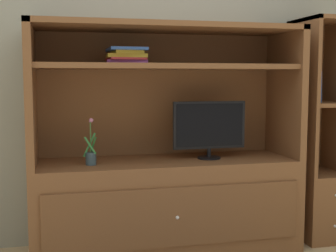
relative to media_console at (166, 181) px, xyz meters
The scene contains 7 objects.
painted_rear_wall 0.96m from the media_console, 90.00° to the left, with size 6.00×0.10×2.80m, color gray.
media_console is the anchor object (origin of this frame).
tv_monitor 0.50m from the media_console, ahead, with size 0.54×0.17×0.42m.
potted_plant 0.59m from the media_console, behind, with size 0.09×0.12×0.32m.
magazine_stack 0.94m from the media_console, behind, with size 0.29×0.33×0.11m.
bookshelf_tall 1.23m from the media_console, ahead, with size 0.36×0.49×1.70m.
upright_book_row 1.32m from the media_console, ahead, with size 0.09×0.17×0.24m.
Camera 1 is at (-0.75, -2.78, 1.25)m, focal length 49.07 mm.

